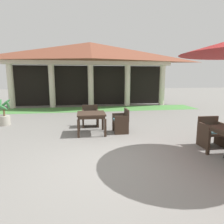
{
  "coord_description": "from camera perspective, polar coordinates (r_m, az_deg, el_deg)",
  "views": [
    {
      "loc": [
        -0.61,
        -4.01,
        1.9
      ],
      "look_at": [
        0.34,
        2.17,
        0.8
      ],
      "focal_mm": 31.86,
      "sensor_mm": 36.0,
      "label": 1
    }
  ],
  "objects": [
    {
      "name": "potted_palm_left_edge",
      "position": [
        9.03,
        -28.45,
        -1.25
      ],
      "size": [
        0.52,
        0.53,
        1.07
      ],
      "color": "#B2AD9E",
      "rests_on": "ground"
    },
    {
      "name": "patio_chair_mid_left_east",
      "position": [
        6.89,
        2.68,
        -2.69
      ],
      "size": [
        0.5,
        0.59,
        0.83
      ],
      "rotation": [
        0.0,
        0.0,
        1.56
      ],
      "color": "#38281E",
      "rests_on": "ground"
    },
    {
      "name": "background_pavilion",
      "position": [
        13.3,
        -6.29,
        15.31
      ],
      "size": [
        11.02,
        2.74,
        4.08
      ],
      "color": "beige",
      "rests_on": "ground"
    },
    {
      "name": "lawn_strip",
      "position": [
        12.06,
        -5.72,
        0.84
      ],
      "size": [
        12.82,
        1.98,
        0.01
      ],
      "primitive_type": "cube",
      "color": "#519347",
      "rests_on": "ground"
    },
    {
      "name": "patio_table_mid_left",
      "position": [
        6.73,
        -5.98,
        -1.09
      ],
      "size": [
        0.93,
        0.93,
        0.72
      ],
      "rotation": [
        0.0,
        0.0,
        -0.01
      ],
      "color": "#38281E",
      "rests_on": "ground"
    },
    {
      "name": "patio_chair_mid_left_north",
      "position": [
        7.79,
        -6.26,
        -1.2
      ],
      "size": [
        0.63,
        0.51,
        0.82
      ],
      "rotation": [
        0.0,
        0.0,
        -3.15
      ],
      "color": "#38281E",
      "rests_on": "ground"
    },
    {
      "name": "ground_plane",
      "position": [
        4.48,
        -0.05,
        -15.12
      ],
      "size": [
        60.0,
        60.0,
        0.0
      ],
      "primitive_type": "plane",
      "color": "gray"
    },
    {
      "name": "patio_chair_near_foreground_north",
      "position": [
        6.18,
        26.74,
        -5.23
      ],
      "size": [
        0.63,
        0.55,
        0.81
      ],
      "rotation": [
        0.0,
        0.0,
        -3.16
      ],
      "color": "#38281E",
      "rests_on": "ground"
    }
  ]
}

